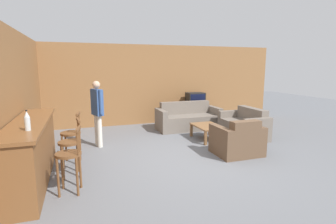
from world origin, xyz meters
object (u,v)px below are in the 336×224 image
object	(u,v)px
bottle	(27,121)
person_by_window	(97,110)
tv_unit	(195,115)
bar_chair_mid	(71,146)
coffee_table	(208,127)
tv	(195,100)
bar_chair_far	(72,137)
armchair_near	(238,141)
bar_chair_near	(70,159)
loveseat_right	(244,126)
couch_far	(188,119)

from	to	relation	value
bottle	person_by_window	size ratio (longest dim) A/B	0.18
tv_unit	person_by_window	world-z (taller)	person_by_window
bar_chair_mid	tv_unit	world-z (taller)	bar_chair_mid
bar_chair_mid	person_by_window	distance (m)	1.76
tv_unit	bottle	xyz separation A→B (m)	(-4.43, -4.12, 0.89)
bar_chair_mid	coffee_table	xyz separation A→B (m)	(3.33, 1.33, -0.21)
coffee_table	bottle	world-z (taller)	bottle
tv	bottle	world-z (taller)	bottle
bar_chair_far	armchair_near	size ratio (longest dim) A/B	1.05
coffee_table	tv	xyz separation A→B (m)	(0.59, 2.09, 0.46)
bar_chair_far	bar_chair_near	bearing A→B (deg)	-90.00
bar_chair_far	tv	size ratio (longest dim) A/B	1.70
bottle	person_by_window	bearing A→B (deg)	65.14
bar_chair_mid	tv	distance (m)	5.21
loveseat_right	coffee_table	world-z (taller)	loveseat_right
tv	person_by_window	bearing A→B (deg)	-151.90
loveseat_right	tv	bearing A→B (deg)	102.41
bar_chair_mid	tv	size ratio (longest dim) A/B	1.70
bar_chair_near	tv	size ratio (longest dim) A/B	1.70
loveseat_right	coffee_table	size ratio (longest dim) A/B	1.50
bar_chair_mid	armchair_near	bearing A→B (deg)	0.77
loveseat_right	bottle	distance (m)	5.35
coffee_table	loveseat_right	bearing A→B (deg)	-3.65
bar_chair_far	person_by_window	xyz separation A→B (m)	(0.57, 0.96, 0.36)
coffee_table	tv	bearing A→B (deg)	74.24
person_by_window	armchair_near	bearing A→B (deg)	-29.30
bar_chair_mid	bar_chair_far	xyz separation A→B (m)	(-0.00, 0.67, 0.00)
armchair_near	person_by_window	world-z (taller)	person_by_window
bar_chair_far	tv	distance (m)	4.80
bar_chair_far	couch_far	xyz separation A→B (m)	(3.31, 1.94, -0.24)
bar_chair_far	armchair_near	bearing A→B (deg)	-10.37
loveseat_right	tv_unit	size ratio (longest dim) A/B	1.17
couch_far	person_by_window	distance (m)	2.97
tv	armchair_near	bearing A→B (deg)	-98.94
bar_chair_near	person_by_window	size ratio (longest dim) A/B	0.64
loveseat_right	armchair_near	bearing A→B (deg)	-129.67
bar_chair_far	coffee_table	size ratio (longest dim) A/B	1.08
bar_chair_near	bottle	size ratio (longest dim) A/B	3.49
bar_chair_near	tv_unit	world-z (taller)	bar_chair_near
couch_far	tv_unit	world-z (taller)	couch_far
couch_far	loveseat_right	bearing A→B (deg)	-51.21
bar_chair_near	coffee_table	size ratio (longest dim) A/B	1.08
armchair_near	tv_unit	bearing A→B (deg)	81.07
tv_unit	tv	xyz separation A→B (m)	(0.00, -0.00, 0.51)
tv_unit	person_by_window	distance (m)	3.85
loveseat_right	bottle	world-z (taller)	bottle
armchair_near	tv	distance (m)	3.44
couch_far	person_by_window	size ratio (longest dim) A/B	1.22
bar_chair_near	coffee_table	distance (m)	3.88
bar_chair_near	coffee_table	world-z (taller)	bar_chair_near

